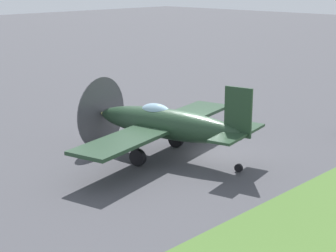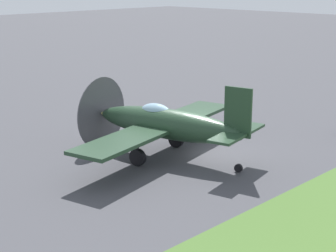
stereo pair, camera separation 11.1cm
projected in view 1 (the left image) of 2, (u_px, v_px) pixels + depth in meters
ground_plane at (201, 153)px, 21.99m from camera, size 160.00×160.00×0.00m
airplane_lead at (165, 124)px, 21.13m from camera, size 9.15×7.31×3.24m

